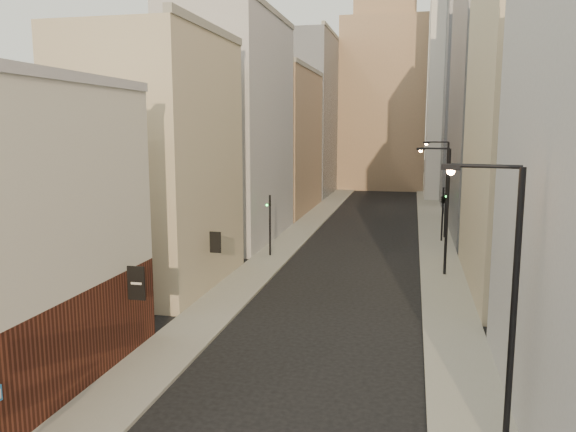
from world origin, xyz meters
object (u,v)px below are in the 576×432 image
object	(u,v)px
clock_tower	(384,84)
streetlamp_near	(506,295)
streetlamp_mid	(444,204)
traffic_light_left	(270,212)
traffic_light_right	(443,201)
white_tower	(457,69)
streetlamp_far	(444,184)

from	to	relation	value
clock_tower	streetlamp_near	size ratio (longest dim) A/B	4.89
streetlamp_near	streetlamp_mid	xyz separation A→B (m)	(-0.70, 22.13, -0.14)
streetlamp_mid	traffic_light_left	xyz separation A→B (m)	(-13.14, 3.03, -1.41)
traffic_light_left	traffic_light_right	world-z (taller)	same
traffic_light_left	traffic_light_right	size ratio (longest dim) A/B	1.00
white_tower	traffic_light_right	size ratio (longest dim) A/B	8.30
streetlamp_mid	traffic_light_left	distance (m)	13.56
clock_tower	traffic_light_left	world-z (taller)	clock_tower
white_tower	traffic_light_left	bearing A→B (deg)	-111.31
clock_tower	traffic_light_left	bearing A→B (deg)	-95.75
streetlamp_far	traffic_light_left	distance (m)	17.56
clock_tower	streetlamp_mid	world-z (taller)	clock_tower
white_tower	clock_tower	bearing A→B (deg)	128.16
traffic_light_left	streetlamp_far	bearing A→B (deg)	-162.13
streetlamp_near	clock_tower	bearing A→B (deg)	105.16
clock_tower	traffic_light_right	xyz separation A→B (m)	(7.98, -47.91, -13.81)
streetlamp_near	traffic_light_right	xyz separation A→B (m)	(-0.13, 34.14, -1.42)
streetlamp_near	white_tower	bearing A→B (deg)	97.09
clock_tower	traffic_light_right	bearing A→B (deg)	-80.54
streetlamp_near	streetlamp_mid	size ratio (longest dim) A/B	1.03
white_tower	streetlamp_mid	world-z (taller)	white_tower
streetlamp_mid	traffic_light_right	xyz separation A→B (m)	(0.57, 12.01, -1.28)
clock_tower	traffic_light_left	size ratio (longest dim) A/B	8.98
traffic_light_left	clock_tower	bearing A→B (deg)	-115.63
streetlamp_far	traffic_light_right	distance (m)	2.19
clock_tower	traffic_light_left	distance (m)	58.86
streetlamp_mid	traffic_light_left	size ratio (longest dim) A/B	1.78
white_tower	streetlamp_far	size ratio (longest dim) A/B	4.59
clock_tower	white_tower	size ratio (longest dim) A/B	1.08
streetlamp_mid	traffic_light_right	size ratio (longest dim) A/B	1.78
streetlamp_near	traffic_light_left	world-z (taller)	streetlamp_near
streetlamp_far	clock_tower	bearing A→B (deg)	92.42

